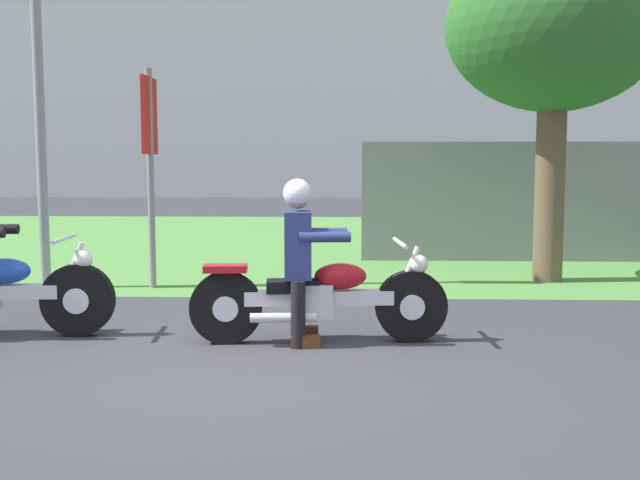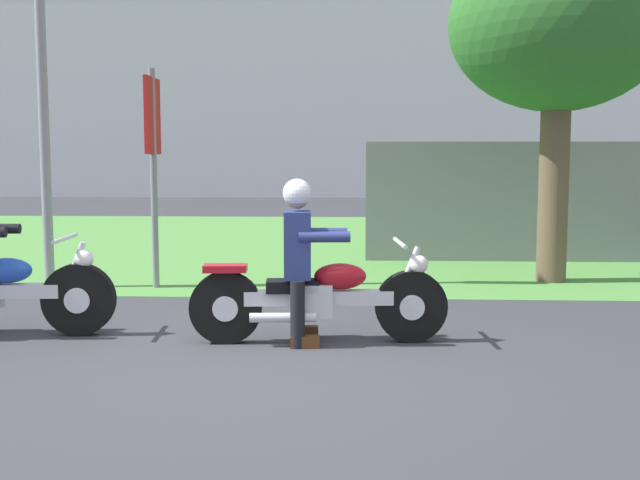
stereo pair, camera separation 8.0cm
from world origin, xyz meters
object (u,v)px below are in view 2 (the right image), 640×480
Objects in this scene: rider_lead at (299,248)px; sign_banner at (153,144)px; tree_roadside at (559,26)px; motorcycle_lead at (320,298)px.

sign_banner reaches higher than rider_lead.
motorcycle_lead is at bearing -128.96° from tree_roadside.
rider_lead is 0.53× the size of sign_banner.
motorcycle_lead is at bearing -51.78° from sign_banner.
rider_lead is 0.32× the size of tree_roadside.
tree_roadside is (2.76, 3.41, 2.78)m from motorcycle_lead.
sign_banner is (-4.87, -0.72, -1.44)m from tree_roadside.
rider_lead is 5.08m from tree_roadside.
tree_roadside is (2.93, 3.42, 2.36)m from rider_lead.
tree_roadside reaches higher than rider_lead.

